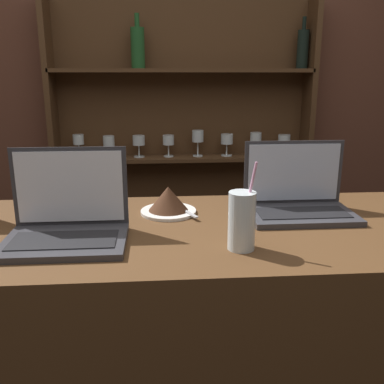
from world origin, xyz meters
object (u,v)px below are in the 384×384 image
at_px(laptop_near, 67,221).
at_px(cake_plate, 168,201).
at_px(water_glass, 242,221).
at_px(laptop_far, 298,198).

distance_m(laptop_near, cake_plate, 0.35).
bearing_deg(cake_plate, water_glass, -59.77).
height_order(laptop_near, cake_plate, laptop_near).
relative_size(laptop_near, cake_plate, 1.76).
xyz_separation_m(laptop_near, cake_plate, (0.28, 0.21, -0.01)).
bearing_deg(water_glass, laptop_near, 167.74).
distance_m(laptop_near, water_glass, 0.48).
bearing_deg(laptop_far, laptop_near, -166.22).
height_order(laptop_near, water_glass, laptop_near).
relative_size(laptop_near, laptop_far, 0.97).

